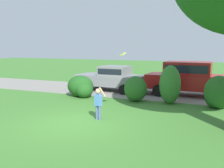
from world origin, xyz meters
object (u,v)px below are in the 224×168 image
object	(u,v)px
parked_suv	(188,77)
frisbee	(123,54)
parked_sedan	(112,77)
child_thrower	(98,101)

from	to	relation	value
parked_suv	frisbee	distance (m)	5.77
parked_suv	frisbee	world-z (taller)	frisbee
parked_sedan	frisbee	world-z (taller)	frisbee
parked_suv	child_thrower	xyz separation A→B (m)	(-2.46, -6.39, -0.36)
child_thrower	frisbee	xyz separation A→B (m)	(0.56, 1.13, 1.76)
child_thrower	frisbee	distance (m)	2.17
parked_sedan	child_thrower	size ratio (longest dim) A/B	3.47
parked_suv	child_thrower	distance (m)	6.86
parked_suv	frisbee	xyz separation A→B (m)	(-1.90, -5.26, 1.40)
parked_suv	child_thrower	world-z (taller)	parked_suv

